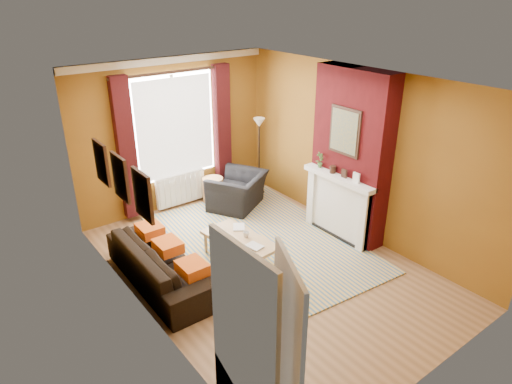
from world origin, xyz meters
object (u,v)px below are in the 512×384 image
Objects in this scene: sofa at (163,263)px; wicker_stool at (213,190)px; floor_lamp at (259,135)px; coffee_table at (240,241)px; armchair at (238,191)px.

wicker_stool is at bearing -47.07° from sofa.
sofa is 4.24× the size of wicker_stool.
sofa is at bearing -151.35° from floor_lamp.
coffee_table is 2.20m from wicker_stool.
sofa reaches higher than wicker_stool.
sofa is 2.07× the size of armchair.
coffee_table is (-1.06, -1.58, 0.03)m from armchair.
armchair is at bearing -159.33° from floor_lamp.
armchair is 1.19m from floor_lamp.
coffee_table is (1.18, -0.23, 0.05)m from sofa.
sofa is 1.20m from coffee_table.
sofa is at bearing 163.73° from coffee_table.
sofa is 2.62m from armchair.
coffee_table is at bearing -134.03° from floor_lamp.
sofa reaches higher than coffee_table.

